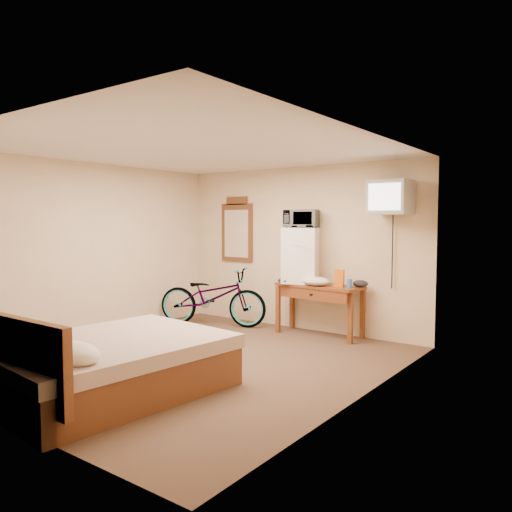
% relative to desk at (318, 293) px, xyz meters
% --- Properties ---
extents(room, '(4.60, 4.64, 2.50)m').
position_rel_desk_xyz_m(room, '(-0.52, -2.00, 0.63)').
color(room, '#513928').
rests_on(room, ground).
extents(desk, '(1.32, 0.61, 0.75)m').
position_rel_desk_xyz_m(desk, '(0.00, 0.00, 0.00)').
color(desk, brown).
rests_on(desk, floor).
extents(mini_fridge, '(0.63, 0.62, 0.82)m').
position_rel_desk_xyz_m(mini_fridge, '(-0.33, 0.06, 0.54)').
color(mini_fridge, white).
rests_on(mini_fridge, desk).
extents(microwave, '(0.56, 0.47, 0.27)m').
position_rel_desk_xyz_m(microwave, '(-0.33, 0.06, 1.08)').
color(microwave, white).
rests_on(microwave, mini_fridge).
extents(snack_bag, '(0.14, 0.09, 0.25)m').
position_rel_desk_xyz_m(snack_bag, '(0.36, -0.04, 0.25)').
color(snack_bag, orange).
rests_on(snack_bag, desk).
extents(blue_cup, '(0.07, 0.07, 0.13)m').
position_rel_desk_xyz_m(blue_cup, '(0.52, -0.06, 0.19)').
color(blue_cup, blue).
rests_on(blue_cup, desk).
extents(cloth_cream, '(0.40, 0.31, 0.12)m').
position_rel_desk_xyz_m(cloth_cream, '(0.03, -0.10, 0.19)').
color(cloth_cream, beige).
rests_on(cloth_cream, desk).
extents(cloth_dark_a, '(0.23, 0.17, 0.09)m').
position_rel_desk_xyz_m(cloth_dark_a, '(-0.47, -0.15, 0.17)').
color(cloth_dark_a, black).
rests_on(cloth_dark_a, desk).
extents(cloth_dark_b, '(0.22, 0.18, 0.10)m').
position_rel_desk_xyz_m(cloth_dark_b, '(0.61, 0.11, 0.18)').
color(cloth_dark_b, black).
rests_on(cloth_dark_b, desk).
extents(crt_television, '(0.52, 0.60, 0.45)m').
position_rel_desk_xyz_m(crt_television, '(1.06, 0.02, 1.36)').
color(crt_television, black).
rests_on(crt_television, room).
extents(wall_mirror, '(0.64, 0.04, 1.08)m').
position_rel_desk_xyz_m(wall_mirror, '(-1.72, 0.27, 0.90)').
color(wall_mirror, brown).
rests_on(wall_mirror, room).
extents(bicycle, '(1.87, 1.22, 0.93)m').
position_rel_desk_xyz_m(bicycle, '(-1.72, -0.36, -0.16)').
color(bicycle, black).
rests_on(bicycle, floor).
extents(bed, '(1.82, 2.28, 0.90)m').
position_rel_desk_xyz_m(bed, '(-0.45, -3.37, -0.33)').
color(bed, brown).
rests_on(bed, floor).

